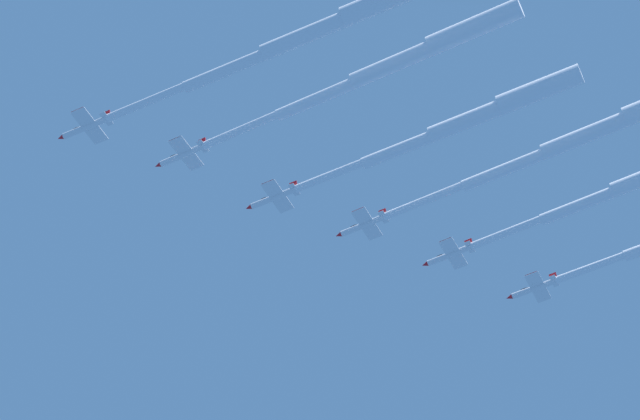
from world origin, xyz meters
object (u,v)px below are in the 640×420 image
jet_port_inner (399,61)px  jet_starboard_inner (471,118)px  jet_lead (312,32)px  jet_port_mid (593,132)px

jet_port_inner → jet_starboard_inner: jet_port_inner is taller
jet_port_inner → jet_starboard_inner: size_ratio=1.09×
jet_lead → jet_port_inner: jet_port_inner is taller
jet_starboard_inner → jet_port_mid: bearing=173.1°
jet_port_inner → jet_port_mid: (-36.25, -2.80, -0.66)m
jet_lead → jet_port_mid: jet_port_mid is taller
jet_lead → jet_port_mid: (-52.22, -4.94, 2.27)m
jet_port_inner → jet_starboard_inner: 15.82m
jet_lead → jet_port_mid: bearing=-174.6°
jet_port_mid → jet_port_inner: bearing=4.4°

